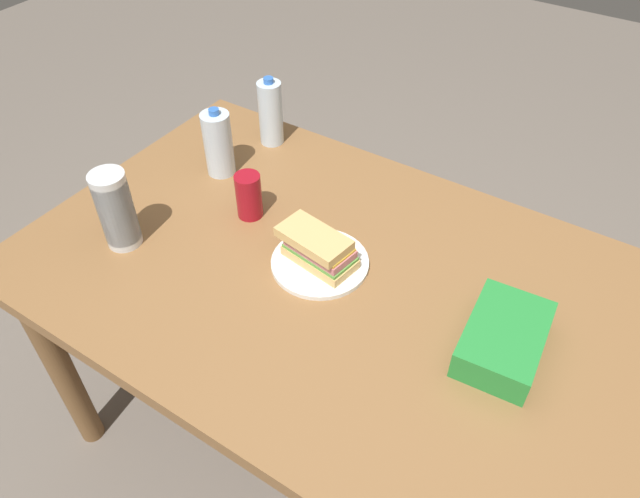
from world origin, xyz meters
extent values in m
plane|color=#70665B|center=(0.00, 0.00, 0.00)|extent=(8.00, 8.00, 0.00)
cube|color=olive|center=(0.00, 0.00, 0.75)|extent=(1.58, 0.95, 0.04)
cylinder|color=brown|center=(0.71, -0.40, 0.37)|extent=(0.07, 0.07, 0.73)
cylinder|color=brown|center=(0.71, 0.40, 0.37)|extent=(0.07, 0.07, 0.73)
cylinder|color=white|center=(0.09, -0.01, 0.78)|extent=(0.23, 0.23, 0.01)
cube|color=#DBB26B|center=(0.09, -0.01, 0.80)|extent=(0.18, 0.12, 0.02)
cube|color=#599E3F|center=(0.09, -0.01, 0.81)|extent=(0.17, 0.11, 0.01)
cube|color=#C6727A|center=(0.09, -0.01, 0.83)|extent=(0.17, 0.11, 0.02)
cube|color=yellow|center=(0.09, -0.01, 0.84)|extent=(0.16, 0.10, 0.01)
cube|color=#DBB26B|center=(0.10, 0.00, 0.86)|extent=(0.18, 0.12, 0.02)
cylinder|color=maroon|center=(0.34, -0.06, 0.84)|extent=(0.07, 0.07, 0.12)
cube|color=#268C38|center=(-0.36, 0.00, 0.81)|extent=(0.17, 0.24, 0.07)
cylinder|color=silver|center=(0.50, -0.37, 0.87)|extent=(0.07, 0.07, 0.19)
cylinder|color=blue|center=(0.50, -0.37, 0.97)|extent=(0.03, 0.03, 0.02)
cylinder|color=silver|center=(0.53, 0.19, 0.82)|extent=(0.08, 0.08, 0.09)
cylinder|color=silver|center=(0.53, 0.19, 0.84)|extent=(0.08, 0.08, 0.09)
cylinder|color=silver|center=(0.53, 0.19, 0.86)|extent=(0.08, 0.08, 0.09)
cylinder|color=silver|center=(0.53, 0.19, 0.88)|extent=(0.08, 0.08, 0.09)
cylinder|color=silver|center=(0.53, 0.19, 0.89)|extent=(0.08, 0.08, 0.09)
cylinder|color=silver|center=(0.53, 0.19, 0.91)|extent=(0.08, 0.08, 0.09)
cylinder|color=silver|center=(0.53, 0.19, 0.93)|extent=(0.08, 0.08, 0.09)
cylinder|color=silver|center=(0.52, -0.17, 0.87)|extent=(0.08, 0.08, 0.18)
cylinder|color=blue|center=(0.52, -0.17, 0.96)|extent=(0.03, 0.03, 0.02)
camera|label=1|loc=(-0.45, 0.83, 1.77)|focal=33.34mm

